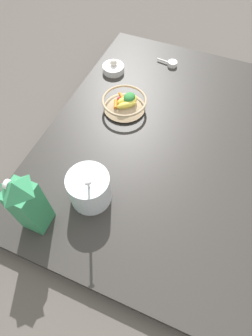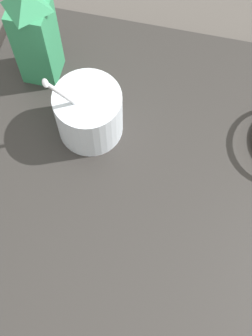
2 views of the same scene
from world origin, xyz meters
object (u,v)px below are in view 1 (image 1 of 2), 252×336
Objects in this scene: milk_carton at (27,204)px; fruit_bowl at (125,103)px; yogurt_tub at (89,188)px; garlic_bowl at (113,68)px.

fruit_bowl is at bearing 173.69° from milk_carton.
garlic_bowl is (-0.63, -0.20, -0.05)m from yogurt_tub.
garlic_bowl is at bearing -162.42° from yogurt_tub.
milk_carton reaches higher than fruit_bowl.
milk_carton is 1.11× the size of yogurt_tub.
fruit_bowl is 0.43m from yogurt_tub.
fruit_bowl is 0.84× the size of yogurt_tub.
yogurt_tub is (0.42, 0.06, 0.03)m from fruit_bowl.
milk_carton is 2.44× the size of garlic_bowl.
milk_carton reaches higher than yogurt_tub.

